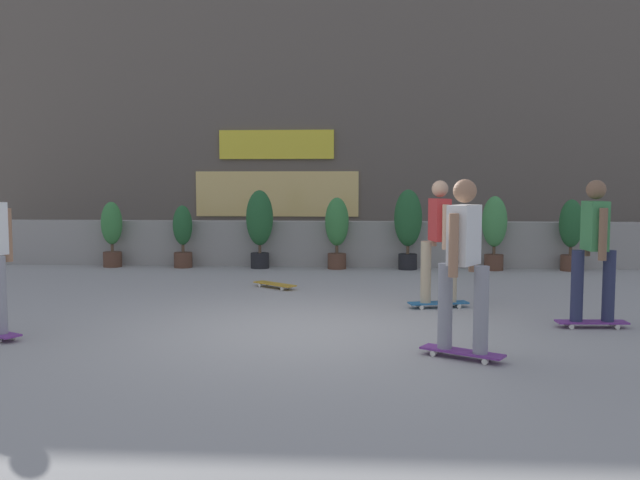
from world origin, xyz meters
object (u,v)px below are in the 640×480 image
(potted_plant_3, at_px, (337,228))
(potted_plant_5, at_px, (494,228))
(skater_by_wall_right, at_px, (464,260))
(potted_plant_1, at_px, (183,234))
(skater_by_wall_left, at_px, (594,246))
(skater_far_left, at_px, (439,238))
(potted_plant_2, at_px, (260,223))
(skateboard_near_camera, at_px, (275,284))
(potted_plant_0, at_px, (112,231))
(potted_plant_4, at_px, (408,223))
(potted_plant_6, at_px, (571,231))

(potted_plant_3, height_order, potted_plant_5, potted_plant_5)
(potted_plant_3, distance_m, skater_by_wall_right, 6.84)
(potted_plant_1, bearing_deg, skater_by_wall_left, -39.94)
(potted_plant_3, bearing_deg, skater_far_left, -69.28)
(potted_plant_2, distance_m, skateboard_near_camera, 2.71)
(skater_by_wall_right, relative_size, skateboard_near_camera, 2.28)
(potted_plant_0, bearing_deg, potted_plant_2, -0.00)
(potted_plant_1, distance_m, skater_by_wall_right, 8.07)
(potted_plant_4, relative_size, skateboard_near_camera, 2.07)
(skater_far_left, bearing_deg, potted_plant_0, 146.01)
(potted_plant_2, height_order, potted_plant_4, potted_plant_4)
(potted_plant_1, relative_size, potted_plant_4, 0.80)
(potted_plant_3, relative_size, skater_by_wall_left, 0.82)
(potted_plant_1, distance_m, potted_plant_4, 4.42)
(potted_plant_1, height_order, potted_plant_6, potted_plant_6)
(potted_plant_1, xyz_separation_m, potted_plant_6, (7.48, -0.00, 0.11))
(potted_plant_4, relative_size, potted_plant_6, 1.14)
(potted_plant_1, distance_m, potted_plant_5, 6.05)
(skater_far_left, bearing_deg, skater_by_wall_right, -91.23)
(skater_far_left, relative_size, skater_by_wall_right, 1.00)
(potted_plant_2, distance_m, potted_plant_6, 5.95)
(potted_plant_2, distance_m, potted_plant_4, 2.88)
(potted_plant_6, relative_size, skater_by_wall_left, 0.80)
(skater_by_wall_left, bearing_deg, potted_plant_4, 109.02)
(potted_plant_4, distance_m, skateboard_near_camera, 3.47)
(potted_plant_5, bearing_deg, skateboard_near_camera, -147.22)
(potted_plant_0, relative_size, potted_plant_6, 0.95)
(potted_plant_3, bearing_deg, potted_plant_5, -0.00)
(skater_by_wall_left, bearing_deg, potted_plant_6, 76.14)
(potted_plant_5, height_order, potted_plant_6, potted_plant_5)
(potted_plant_6, bearing_deg, potted_plant_2, 180.00)
(potted_plant_3, xyz_separation_m, potted_plant_6, (4.44, -0.00, -0.02))
(skateboard_near_camera, bearing_deg, potted_plant_3, 70.63)
(skater_far_left, bearing_deg, skater_by_wall_left, -35.10)
(potted_plant_6, xyz_separation_m, skater_far_left, (-2.91, -4.05, 0.17))
(potted_plant_1, bearing_deg, potted_plant_0, 180.00)
(potted_plant_4, height_order, skater_far_left, skater_far_left)
(potted_plant_2, height_order, potted_plant_3, potted_plant_2)
(potted_plant_0, distance_m, potted_plant_5, 7.48)
(potted_plant_4, height_order, skateboard_near_camera, potted_plant_4)
(potted_plant_3, bearing_deg, skater_by_wall_right, -77.56)
(skater_by_wall_right, bearing_deg, skater_by_wall_left, 41.56)
(potted_plant_3, height_order, skater_far_left, skater_far_left)
(potted_plant_5, bearing_deg, potted_plant_3, 180.00)
(skater_far_left, bearing_deg, potted_plant_6, 54.29)
(skater_far_left, bearing_deg, potted_plant_2, 126.92)
(potted_plant_1, distance_m, skater_by_wall_left, 8.09)
(skater_far_left, distance_m, skateboard_near_camera, 2.99)
(potted_plant_5, distance_m, skater_by_wall_left, 5.19)
(potted_plant_3, xyz_separation_m, potted_plant_4, (1.37, 0.00, 0.11))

